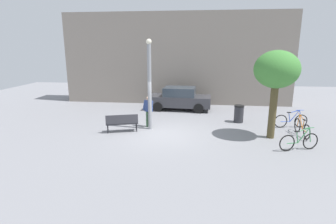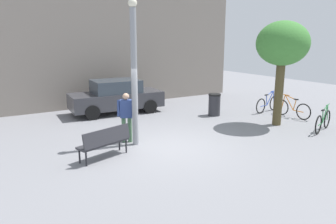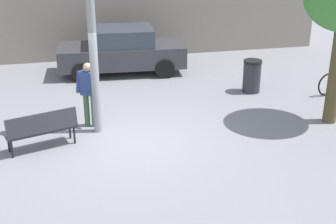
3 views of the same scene
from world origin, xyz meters
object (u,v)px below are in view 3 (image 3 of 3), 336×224
lamppost (92,35)px  park_bench (42,127)px  trash_bin (252,76)px  parked_car_charcoal (121,50)px  person_by_lamppost (89,90)px

lamppost → park_bench: lamppost is taller
trash_bin → parked_car_charcoal: bearing=142.4°
lamppost → person_by_lamppost: 1.52m
parked_car_charcoal → trash_bin: parked_car_charcoal is taller
lamppost → park_bench: (-1.31, -0.71, -1.88)m
person_by_lamppost → parked_car_charcoal: 4.46m
parked_car_charcoal → trash_bin: bearing=-37.6°
park_bench → trash_bin: size_ratio=1.68×
lamppost → trash_bin: size_ratio=4.63×
person_by_lamppost → trash_bin: size_ratio=1.68×
lamppost → parked_car_charcoal: (1.21, 4.61, -1.66)m
park_bench → person_by_lamppost: bearing=43.0°
lamppost → park_bench: 2.40m
person_by_lamppost → parked_car_charcoal: person_by_lamppost is taller
person_by_lamppost → lamppost: bearing=-68.5°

